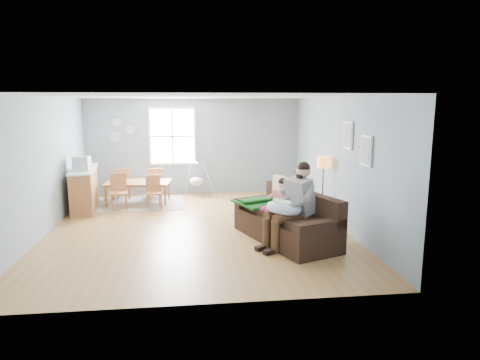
{
  "coord_description": "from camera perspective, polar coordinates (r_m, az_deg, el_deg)",
  "views": [
    {
      "loc": [
        -0.12,
        -8.7,
        2.59
      ],
      "look_at": [
        0.9,
        -0.03,
        1.0
      ],
      "focal_mm": 32.0,
      "sensor_mm": 36.0,
      "label": 1
    }
  ],
  "objects": [
    {
      "name": "father",
      "position": [
        7.74,
        7.0,
        -2.98
      ],
      "size": [
        1.16,
        0.87,
        1.54
      ],
      "color": "gray",
      "rests_on": "sofa"
    },
    {
      "name": "chair_sw",
      "position": [
        10.78,
        -15.87,
        -1.23
      ],
      "size": [
        0.46,
        0.46,
        0.89
      ],
      "color": "#A36B38",
      "rests_on": "rug"
    },
    {
      "name": "room",
      "position": [
        8.7,
        -6.01,
        9.16
      ],
      "size": [
        8.4,
        9.4,
        3.9
      ],
      "color": "#A56C3A"
    },
    {
      "name": "beige_pillow",
      "position": [
        8.71,
        5.59,
        -1.32
      ],
      "size": [
        0.3,
        0.55,
        0.53
      ],
      "primitive_type": "cube",
      "rotation": [
        0.0,
        0.0,
        0.29
      ],
      "color": "#C6B497",
      "rests_on": "sofa"
    },
    {
      "name": "wall_plates",
      "position": [
        12.33,
        -15.59,
        6.42
      ],
      "size": [
        0.67,
        0.02,
        0.66
      ],
      "color": "#AABDCD",
      "rests_on": "room"
    },
    {
      "name": "baby_swing",
      "position": [
        11.99,
        -5.85,
        -0.11
      ],
      "size": [
        1.11,
        1.13,
        0.96
      ],
      "color": "#A8A9AD",
      "rests_on": "room"
    },
    {
      "name": "window",
      "position": [
        12.21,
        -9.0,
        5.78
      ],
      "size": [
        1.32,
        0.08,
        1.62
      ],
      "color": "white",
      "rests_on": "room"
    },
    {
      "name": "monitor",
      "position": [
        10.66,
        -20.37,
        2.08
      ],
      "size": [
        0.36,
        0.34,
        0.34
      ],
      "color": "#A8A9AD",
      "rests_on": "counter"
    },
    {
      "name": "toddler",
      "position": [
        8.23,
        5.12,
        -2.36
      ],
      "size": [
        0.62,
        0.49,
        0.92
      ],
      "color": "white",
      "rests_on": "sofa"
    },
    {
      "name": "nursing_pillow",
      "position": [
        7.67,
        5.88,
        -3.75
      ],
      "size": [
        0.85,
        0.84,
        0.26
      ],
      "primitive_type": "torus",
      "rotation": [
        0.0,
        0.14,
        0.43
      ],
      "color": "#CAECFC",
      "rests_on": "father"
    },
    {
      "name": "floor_lamp",
      "position": [
        9.61,
        11.06,
        1.65
      ],
      "size": [
        0.29,
        0.29,
        1.42
      ],
      "color": "black",
      "rests_on": "room"
    },
    {
      "name": "chair_nw",
      "position": [
        11.9,
        -15.32,
        -0.27
      ],
      "size": [
        0.39,
        0.39,
        0.85
      ],
      "color": "#A36B38",
      "rests_on": "rug"
    },
    {
      "name": "dining_table",
      "position": [
        11.35,
        -13.42,
        -1.66
      ],
      "size": [
        1.7,
        1.03,
        0.58
      ],
      "primitive_type": "imported",
      "rotation": [
        0.0,
        0.0,
        -0.07
      ],
      "color": "brown",
      "rests_on": "rug"
    },
    {
      "name": "chair_ne",
      "position": [
        11.86,
        -11.27,
        -0.18
      ],
      "size": [
        0.42,
        0.42,
        0.84
      ],
      "color": "#A36B38",
      "rests_on": "rug"
    },
    {
      "name": "rug",
      "position": [
        11.41,
        -13.36,
        -3.05
      ],
      "size": [
        2.42,
        1.9,
        0.01
      ],
      "primitive_type": "cube",
      "rotation": [
        0.0,
        0.0,
        0.06
      ],
      "color": "gray",
      "rests_on": "room"
    },
    {
      "name": "sofa",
      "position": [
        8.21,
        6.43,
        -5.71
      ],
      "size": [
        1.75,
        2.52,
        0.94
      ],
      "color": "black",
      "rests_on": "room"
    },
    {
      "name": "chair_se",
      "position": [
        10.73,
        -11.45,
        -1.33
      ],
      "size": [
        0.44,
        0.44,
        0.83
      ],
      "color": "#A36B38",
      "rests_on": "rug"
    },
    {
      "name": "infant",
      "position": [
        7.67,
        5.67,
        -3.08
      ],
      "size": [
        0.34,
        0.38,
        0.15
      ],
      "color": "white",
      "rests_on": "nursing_pillow"
    },
    {
      "name": "pictures",
      "position": [
        8.28,
        15.25,
        4.84
      ],
      "size": [
        0.05,
        1.34,
        0.74
      ],
      "color": "white",
      "rests_on": "room"
    },
    {
      "name": "storage_cube",
      "position": [
        8.0,
        10.53,
        -6.96
      ],
      "size": [
        0.52,
        0.49,
        0.47
      ],
      "color": "silver",
      "rests_on": "room"
    },
    {
      "name": "counter",
      "position": [
        11.1,
        -20.04,
        -1.09
      ],
      "size": [
        0.75,
        1.86,
        1.01
      ],
      "color": "brown",
      "rests_on": "room"
    },
    {
      "name": "green_throw",
      "position": [
        8.72,
        3.15,
        -2.92
      ],
      "size": [
        1.31,
        1.23,
        0.04
      ],
      "primitive_type": "cube",
      "rotation": [
        0.0,
        0.0,
        0.4
      ],
      "color": "#135315",
      "rests_on": "sofa"
    }
  ]
}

